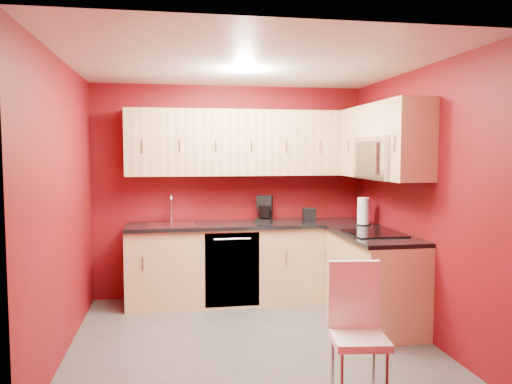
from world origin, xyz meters
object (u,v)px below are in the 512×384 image
object	(u,v)px
paper_towel	(363,211)
dining_chair	(359,332)
sink	(171,221)
coffee_maker	(264,209)
napkin_holder	(309,215)
microwave	(387,158)

from	to	relation	value
paper_towel	dining_chair	bearing A→B (deg)	-112.26
sink	coffee_maker	size ratio (longest dim) A/B	1.74
dining_chair	napkin_holder	bearing A→B (deg)	90.09
sink	napkin_holder	xyz separation A→B (m)	(1.60, 0.02, 0.04)
sink	napkin_holder	bearing A→B (deg)	0.79
napkin_holder	dining_chair	world-z (taller)	napkin_holder
coffee_maker	paper_towel	xyz separation A→B (m)	(1.04, -0.47, 0.00)
sink	coffee_maker	xyz separation A→B (m)	(1.07, 0.08, 0.12)
paper_towel	dining_chair	world-z (taller)	paper_towel
sink	paper_towel	size ratio (longest dim) A/B	1.71
coffee_maker	napkin_holder	distance (m)	0.54
sink	coffee_maker	world-z (taller)	sink
microwave	coffee_maker	distance (m)	1.61
microwave	napkin_holder	xyz separation A→B (m)	(-0.49, 1.03, -0.67)
coffee_maker	paper_towel	distance (m)	1.14
microwave	paper_towel	world-z (taller)	microwave
sink	microwave	bearing A→B (deg)	-25.60
napkin_holder	coffee_maker	bearing A→B (deg)	174.09
napkin_holder	sink	bearing A→B (deg)	-179.21
coffee_maker	napkin_holder	world-z (taller)	coffee_maker
paper_towel	microwave	bearing A→B (deg)	-91.35
coffee_maker	dining_chair	world-z (taller)	coffee_maker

